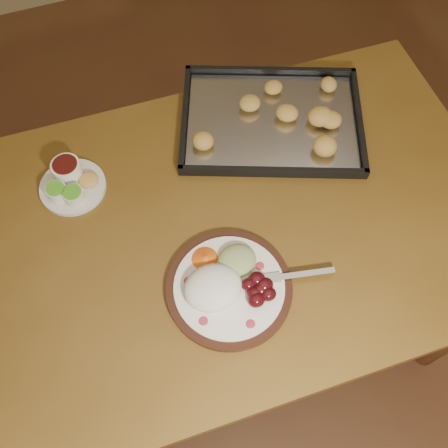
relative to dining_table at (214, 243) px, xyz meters
name	(u,v)px	position (x,y,z in m)	size (l,w,h in m)	color
ground	(222,317)	(0.02, -0.01, -0.65)	(4.00, 4.00, 0.00)	brown
dining_table	(214,243)	(0.00, 0.00, 0.00)	(1.52, 0.94, 0.75)	brown
dinner_plate	(227,285)	(-0.02, -0.17, 0.12)	(0.40, 0.30, 0.07)	black
condiment_saucer	(70,183)	(-0.31, 0.23, 0.12)	(0.17, 0.17, 0.06)	silver
baking_tray	(272,119)	(0.26, 0.26, 0.11)	(0.60, 0.52, 0.05)	black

